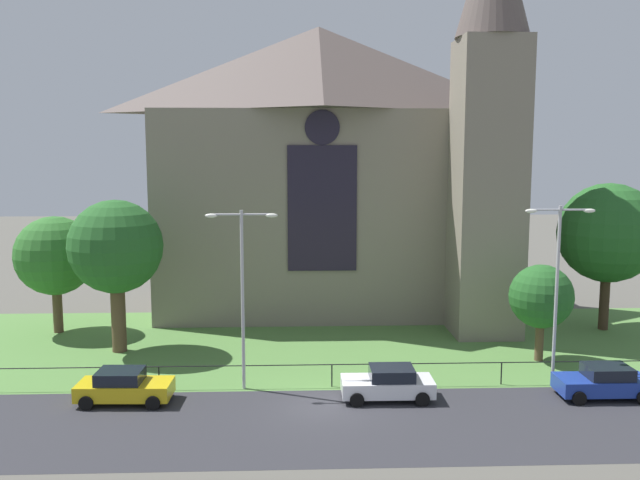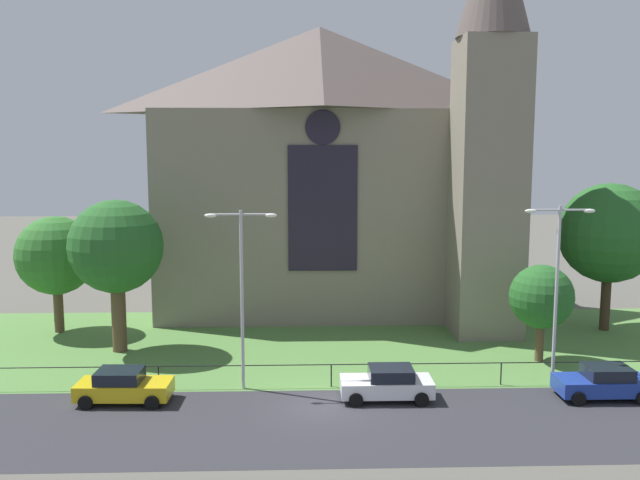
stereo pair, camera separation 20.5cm
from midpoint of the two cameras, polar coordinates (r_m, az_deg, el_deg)
The scene contains 14 objects.
ground at distance 40.32m, azimuth -0.29°, elevation -8.74°, with size 160.00×160.00×0.00m, color #56544C.
road_asphalt at distance 29.00m, azimuth 0.39°, elevation -15.40°, with size 120.00×8.00×0.01m, color #2D2D33.
grass_verge at distance 38.40m, azimuth -0.21°, elevation -9.58°, with size 120.00×20.00×0.01m, color #517F3D.
church_building at distance 47.91m, azimuth 1.04°, elevation 6.31°, with size 23.20×16.20×26.00m.
iron_railing at distance 32.89m, azimuth 1.15°, elevation -10.76°, with size 33.26×0.07×1.13m.
tree_left_near at distance 39.16m, azimuth -16.82°, elevation -0.62°, with size 5.25×5.25×8.66m.
tree_left_far at distance 44.79m, azimuth -21.44°, elevation -1.26°, with size 4.91×4.91×7.35m.
tree_right_near at distance 38.07m, azimuth 18.48°, elevation -4.63°, with size 3.44×3.44×5.29m.
tree_right_far at distance 45.79m, azimuth 23.52°, elevation 0.53°, with size 6.26×6.26×9.37m.
streetlamp_near at distance 31.73m, azimuth -6.50°, elevation -3.16°, with size 3.37×0.26×8.61m.
streetlamp_far at distance 33.99m, azimuth 19.70°, elevation -2.69°, with size 3.37×0.26×8.77m.
parked_car_yellow at distance 32.30m, azimuth -16.22°, elevation -11.86°, with size 4.26×2.14×1.51m.
parked_car_white at distance 31.56m, azimuth 5.95°, elevation -12.06°, with size 4.21×2.04×1.51m.
parked_car_blue at distance 34.20m, azimuth 23.14°, elevation -11.08°, with size 4.20×2.03×1.51m.
Camera 2 is at (-0.97, -28.69, 11.32)m, focal length 37.60 mm.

